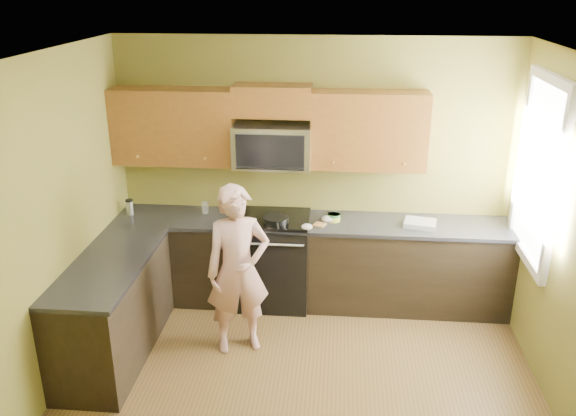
# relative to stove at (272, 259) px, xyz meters

# --- Properties ---
(floor) EXTENTS (4.00, 4.00, 0.00)m
(floor) POSITION_rel_stove_xyz_m (0.40, -1.68, -0.47)
(floor) COLOR brown
(floor) RESTS_ON ground
(ceiling) EXTENTS (4.00, 4.00, 0.00)m
(ceiling) POSITION_rel_stove_xyz_m (0.40, -1.68, 2.23)
(ceiling) COLOR white
(ceiling) RESTS_ON ground
(wall_back) EXTENTS (4.00, 0.00, 4.00)m
(wall_back) POSITION_rel_stove_xyz_m (0.40, 0.32, 0.88)
(wall_back) COLOR olive
(wall_back) RESTS_ON ground
(wall_left) EXTENTS (0.00, 4.00, 4.00)m
(wall_left) POSITION_rel_stove_xyz_m (-1.60, -1.68, 0.88)
(wall_left) COLOR olive
(wall_left) RESTS_ON ground
(cabinet_back_run) EXTENTS (4.00, 0.60, 0.88)m
(cabinet_back_run) POSITION_rel_stove_xyz_m (0.40, 0.02, -0.03)
(cabinet_back_run) COLOR black
(cabinet_back_run) RESTS_ON floor
(cabinet_left_run) EXTENTS (0.60, 1.60, 0.88)m
(cabinet_left_run) POSITION_rel_stove_xyz_m (-1.30, -1.08, -0.03)
(cabinet_left_run) COLOR black
(cabinet_left_run) RESTS_ON floor
(countertop_back) EXTENTS (4.00, 0.62, 0.04)m
(countertop_back) POSITION_rel_stove_xyz_m (0.40, 0.01, 0.43)
(countertop_back) COLOR black
(countertop_back) RESTS_ON cabinet_back_run
(countertop_left) EXTENTS (0.62, 1.60, 0.04)m
(countertop_left) POSITION_rel_stove_xyz_m (-1.29, -1.08, 0.43)
(countertop_left) COLOR black
(countertop_left) RESTS_ON cabinet_left_run
(stove) EXTENTS (0.76, 0.65, 0.95)m
(stove) POSITION_rel_stove_xyz_m (0.00, 0.00, 0.00)
(stove) COLOR black
(stove) RESTS_ON floor
(microwave) EXTENTS (0.76, 0.40, 0.42)m
(microwave) POSITION_rel_stove_xyz_m (0.00, 0.12, 0.97)
(microwave) COLOR silver
(microwave) RESTS_ON wall_back
(upper_cab_left) EXTENTS (1.22, 0.33, 0.75)m
(upper_cab_left) POSITION_rel_stove_xyz_m (-0.99, 0.16, 0.97)
(upper_cab_left) COLOR brown
(upper_cab_left) RESTS_ON wall_back
(upper_cab_right) EXTENTS (1.12, 0.33, 0.75)m
(upper_cab_right) POSITION_rel_stove_xyz_m (0.94, 0.16, 0.97)
(upper_cab_right) COLOR brown
(upper_cab_right) RESTS_ON wall_back
(upper_cab_over_mw) EXTENTS (0.76, 0.33, 0.30)m
(upper_cab_over_mw) POSITION_rel_stove_xyz_m (0.00, 0.16, 1.62)
(upper_cab_over_mw) COLOR brown
(upper_cab_over_mw) RESTS_ON wall_back
(window) EXTENTS (0.06, 1.06, 1.66)m
(window) POSITION_rel_stove_xyz_m (2.38, -0.48, 1.17)
(window) COLOR white
(window) RESTS_ON wall_right
(woman) EXTENTS (0.67, 0.55, 1.57)m
(woman) POSITION_rel_stove_xyz_m (-0.20, -0.87, 0.31)
(woman) COLOR #CB6C65
(woman) RESTS_ON floor
(frying_pan) EXTENTS (0.33, 0.48, 0.06)m
(frying_pan) POSITION_rel_stove_xyz_m (0.06, -0.12, 0.47)
(frying_pan) COLOR black
(frying_pan) RESTS_ON stove
(butter_tub) EXTENTS (0.15, 0.15, 0.10)m
(butter_tub) POSITION_rel_stove_xyz_m (0.63, 0.03, 0.45)
(butter_tub) COLOR #D0D638
(butter_tub) RESTS_ON countertop_back
(toast_slice) EXTENTS (0.14, 0.14, 0.01)m
(toast_slice) POSITION_rel_stove_xyz_m (0.49, -0.10, 0.45)
(toast_slice) COLOR #B27F47
(toast_slice) RESTS_ON countertop_back
(napkin_a) EXTENTS (0.12, 0.13, 0.06)m
(napkin_a) POSITION_rel_stove_xyz_m (0.37, -0.23, 0.48)
(napkin_a) COLOR silver
(napkin_a) RESTS_ON countertop_back
(napkin_b) EXTENTS (0.16, 0.17, 0.07)m
(napkin_b) POSITION_rel_stove_xyz_m (0.57, -0.00, 0.48)
(napkin_b) COLOR silver
(napkin_b) RESTS_ON countertop_back
(dish_towel) EXTENTS (0.34, 0.30, 0.05)m
(dish_towel) POSITION_rel_stove_xyz_m (1.48, -0.02, 0.47)
(dish_towel) COLOR silver
(dish_towel) RESTS_ON countertop_back
(travel_mug) EXTENTS (0.09, 0.09, 0.16)m
(travel_mug) POSITION_rel_stove_xyz_m (-1.47, 0.01, 0.45)
(travel_mug) COLOR silver
(travel_mug) RESTS_ON countertop_back
(glass_b) EXTENTS (0.08, 0.08, 0.12)m
(glass_b) POSITION_rel_stove_xyz_m (-0.71, 0.13, 0.51)
(glass_b) COLOR silver
(glass_b) RESTS_ON countertop_back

